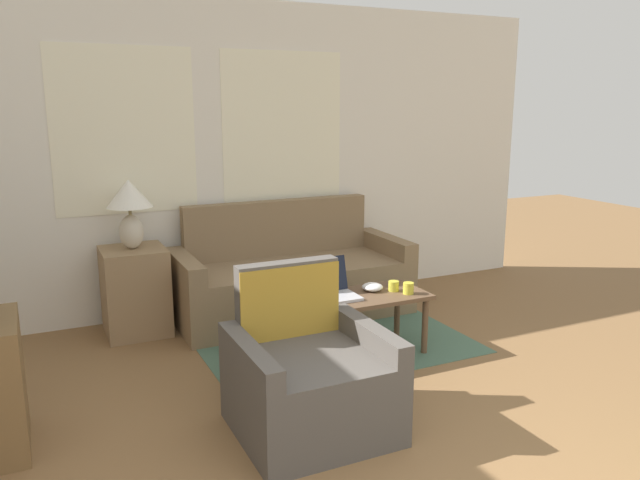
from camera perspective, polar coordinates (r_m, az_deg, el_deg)
name	(u,v)px	position (r m, az deg, el deg)	size (l,w,h in m)	color
wall_back	(217,158)	(5.37, -9.35, 7.37)	(6.34, 0.06, 2.60)	white
rug	(322,333)	(4.94, 0.19, -8.46)	(1.96, 1.79, 0.01)	#476651
couch	(290,281)	(5.32, -2.75, -3.73)	(1.95, 0.81, 0.94)	#846B4C
armchair	(308,380)	(3.51, -1.15, -12.71)	(0.80, 0.76, 0.88)	#514C47
side_table	(135,291)	(5.05, -16.53, -4.50)	(0.47, 0.47, 0.68)	#937551
table_lamp	(130,203)	(4.90, -17.02, 3.21)	(0.34, 0.34, 0.53)	beige
coffee_table	(352,304)	(4.40, 2.95, -5.84)	(1.09, 0.47, 0.44)	brown
laptop	(330,289)	(4.35, 0.95, -4.49)	(0.34, 0.31, 0.26)	#B7B7BC
cup_navy	(408,288)	(4.47, 8.08, -4.38)	(0.08, 0.08, 0.08)	gold
cup_yellow	(310,301)	(4.12, -0.90, -5.62)	(0.08, 0.08, 0.10)	white
cup_white	(394,286)	(4.53, 6.75, -4.20)	(0.08, 0.08, 0.07)	gold
snack_bowl	(372,287)	(4.52, 4.82, -4.30)	(0.15, 0.15, 0.06)	white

